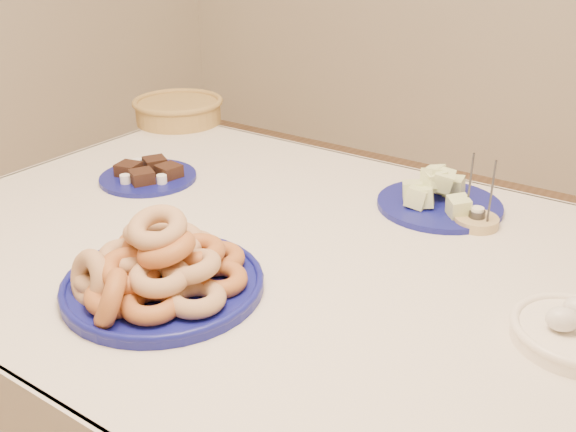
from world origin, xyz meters
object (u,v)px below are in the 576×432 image
(dining_table, at_px, (302,298))
(brownie_plate, at_px, (148,175))
(melon_plate, at_px, (438,198))
(candle_holder, at_px, (476,220))
(donut_platter, at_px, (159,271))
(egg_bowl, at_px, (576,331))
(wicker_basket, at_px, (178,110))

(dining_table, distance_m, brownie_plate, 0.55)
(melon_plate, height_order, candle_holder, candle_holder)
(donut_platter, relative_size, egg_bowl, 1.81)
(brownie_plate, xyz_separation_m, egg_bowl, (1.04, -0.10, 0.01))
(donut_platter, bearing_deg, dining_table, 63.58)
(brownie_plate, bearing_deg, dining_table, -10.77)
(donut_platter, relative_size, wicker_basket, 1.57)
(brownie_plate, distance_m, egg_bowl, 1.04)
(wicker_basket, bearing_deg, donut_platter, -48.58)
(brownie_plate, xyz_separation_m, candle_holder, (0.77, 0.21, 0.00))
(dining_table, xyz_separation_m, melon_plate, (0.13, 0.35, 0.13))
(dining_table, distance_m, wicker_basket, 0.97)
(dining_table, bearing_deg, donut_platter, -116.42)
(wicker_basket, height_order, candle_holder, candle_holder)
(dining_table, distance_m, melon_plate, 0.40)
(dining_table, height_order, melon_plate, melon_plate)
(melon_plate, distance_m, wicker_basket, 0.95)
(melon_plate, xyz_separation_m, egg_bowl, (0.38, -0.36, -0.00))
(wicker_basket, bearing_deg, dining_table, -32.17)
(donut_platter, relative_size, brownie_plate, 1.77)
(brownie_plate, relative_size, wicker_basket, 0.89)
(dining_table, height_order, donut_platter, donut_platter)
(wicker_basket, relative_size, egg_bowl, 1.15)
(brownie_plate, height_order, candle_holder, candle_holder)
(donut_platter, distance_m, brownie_plate, 0.54)
(dining_table, xyz_separation_m, candle_holder, (0.24, 0.31, 0.12))
(wicker_basket, xyz_separation_m, candle_holder, (1.05, -0.20, -0.03))
(egg_bowl, bearing_deg, wicker_basket, 158.81)
(donut_platter, distance_m, candle_holder, 0.68)
(melon_plate, distance_m, candle_holder, 0.12)
(melon_plate, height_order, wicker_basket, melon_plate)
(dining_table, distance_m, candle_holder, 0.41)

